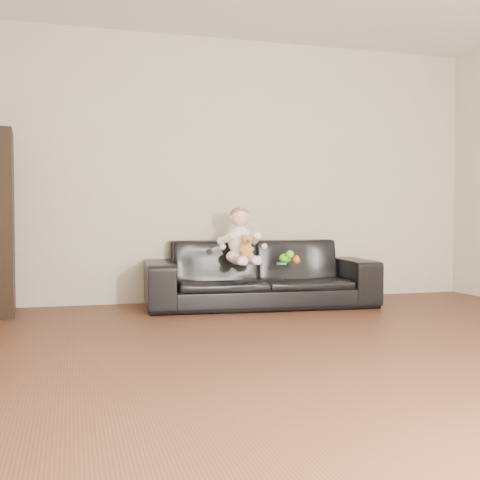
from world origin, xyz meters
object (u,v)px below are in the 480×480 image
object	(u,v)px
toy_blue_disc	(282,264)
toy_green	(285,259)
sofa	(260,273)
baby	(240,239)
toy_rattle	(296,260)
teddy_bear	(246,247)

from	to	relation	value
toy_blue_disc	toy_green	bearing A→B (deg)	54.86
sofa	baby	distance (m)	0.41
toy_rattle	toy_blue_disc	world-z (taller)	toy_rattle
sofa	toy_rattle	xyz separation A→B (m)	(0.27, -0.25, 0.13)
teddy_bear	toy_blue_disc	world-z (taller)	teddy_bear
sofa	toy_green	distance (m)	0.28
toy_green	teddy_bear	bearing A→B (deg)	-159.49
teddy_bear	toy_green	xyz separation A→B (m)	(0.42, 0.16, -0.12)
toy_rattle	toy_blue_disc	xyz separation A→B (m)	(-0.13, 0.04, -0.03)
baby	toy_green	xyz separation A→B (m)	(0.43, -0.00, -0.18)
baby	teddy_bear	xyz separation A→B (m)	(0.01, -0.16, -0.06)
sofa	teddy_bear	size ratio (longest dim) A/B	10.04
toy_rattle	baby	bearing A→B (deg)	164.72
teddy_bear	toy_blue_disc	distance (m)	0.39
sofa	teddy_bear	xyz separation A→B (m)	(-0.21, -0.27, 0.26)
baby	toy_green	distance (m)	0.46
toy_green	toy_blue_disc	world-z (taller)	toy_green
sofa	teddy_bear	bearing A→B (deg)	-123.30
sofa	toy_blue_disc	bearing A→B (deg)	-50.72
baby	toy_green	world-z (taller)	baby
toy_blue_disc	teddy_bear	bearing A→B (deg)	-169.44
teddy_bear	toy_blue_disc	bearing A→B (deg)	-4.42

